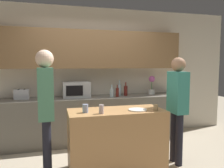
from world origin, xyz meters
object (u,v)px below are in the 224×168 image
object	(u,v)px
bottle_3	(126,90)
cup_1	(85,108)
potted_plant	(152,85)
plate_on_island	(138,110)
cup_0	(156,108)
person_center	(177,101)
microwave	(76,89)
toaster	(22,94)
cup_2	(101,109)
bottle_1	(117,92)
bottle_2	(120,89)
bottle_0	(112,92)
person_left	(46,104)

from	to	relation	value
bottle_3	cup_1	size ratio (longest dim) A/B	2.46
potted_plant	plate_on_island	xyz separation A→B (m)	(-0.89, -1.44, -0.20)
cup_0	cup_1	bearing A→B (deg)	171.93
bottle_3	person_center	xyz separation A→B (m)	(0.39, -1.32, -0.02)
microwave	toaster	world-z (taller)	microwave
toaster	cup_2	world-z (taller)	toaster
bottle_1	bottle_2	world-z (taller)	bottle_2
toaster	bottle_2	size ratio (longest dim) A/B	0.82
cup_1	cup_2	xyz separation A→B (m)	(0.19, -0.12, 0.00)
potted_plant	bottle_0	distance (m)	0.95
cup_0	person_center	xyz separation A→B (m)	(0.44, 0.17, 0.04)
microwave	bottle_0	xyz separation A→B (m)	(0.68, -0.16, -0.06)
potted_plant	person_left	bearing A→B (deg)	-146.47
bottle_3	person_left	distance (m)	2.04
toaster	cup_2	xyz separation A→B (m)	(1.18, -1.53, -0.04)
bottle_1	person_left	xyz separation A→B (m)	(-1.31, -1.25, 0.04)
toaster	bottle_3	world-z (taller)	bottle_3
bottle_3	cup_1	world-z (taller)	bottle_3
plate_on_island	potted_plant	bearing A→B (deg)	58.42
potted_plant	cup_2	world-z (taller)	potted_plant
bottle_0	person_left	xyz separation A→B (m)	(-1.20, -1.25, 0.04)
bottle_2	person_left	size ratio (longest dim) A/B	0.19
bottle_3	cup_2	xyz separation A→B (m)	(-0.82, -1.48, -0.05)
toaster	microwave	bearing A→B (deg)	-0.09
microwave	potted_plant	xyz separation A→B (m)	(1.61, 0.00, 0.05)
bottle_0	bottle_3	xyz separation A→B (m)	(0.32, 0.11, 0.01)
potted_plant	bottle_1	size ratio (longest dim) A/B	1.64
bottle_2	cup_1	bearing A→B (deg)	-122.38
person_left	cup_0	bearing A→B (deg)	81.43
potted_plant	bottle_1	distance (m)	0.84
plate_on_island	cup_2	distance (m)	0.55
toaster	bottle_1	xyz separation A→B (m)	(1.80, -0.16, 0.00)
bottle_0	cup_2	distance (m)	1.45
cup_1	person_center	distance (m)	1.41
bottle_3	cup_2	bearing A→B (deg)	-119.15
potted_plant	cup_2	distance (m)	2.10
toaster	cup_0	size ratio (longest dim) A/B	2.93
bottle_2	cup_0	distance (m)	1.57
potted_plant	person_center	xyz separation A→B (m)	(-0.21, -1.37, -0.12)
cup_0	person_center	size ratio (longest dim) A/B	0.05
cup_2	bottle_0	bearing A→B (deg)	69.93
toaster	cup_1	world-z (taller)	toaster
bottle_2	plate_on_island	xyz separation A→B (m)	(-0.17, -1.47, -0.12)
potted_plant	toaster	bearing A→B (deg)	180.00
bottle_0	bottle_2	distance (m)	0.29
bottle_1	cup_1	bearing A→B (deg)	-122.92
microwave	cup_2	xyz separation A→B (m)	(0.18, -1.53, -0.10)
cup_1	person_left	bearing A→B (deg)	-179.16
bottle_0	bottle_1	bearing A→B (deg)	-0.11
bottle_1	person_center	world-z (taller)	person_center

